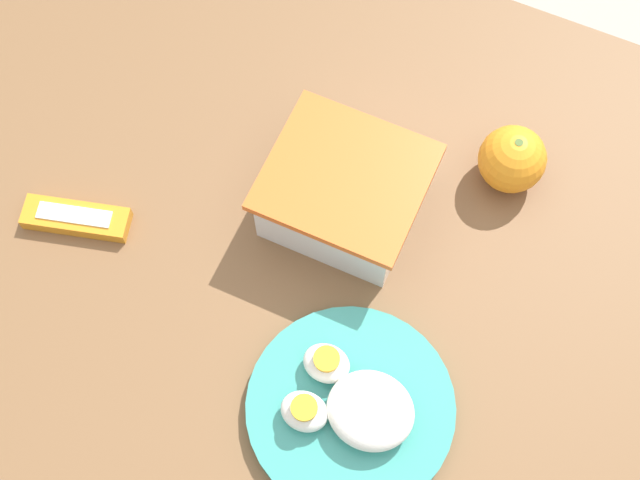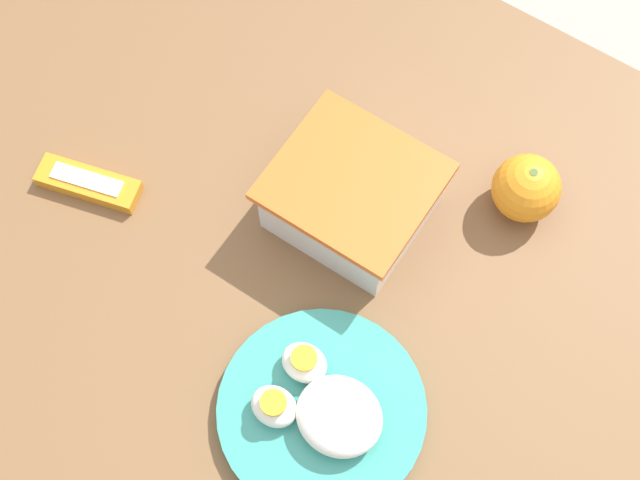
{
  "view_description": "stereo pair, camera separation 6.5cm",
  "coord_description": "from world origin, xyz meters",
  "px_view_note": "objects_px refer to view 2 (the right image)",
  "views": [
    {
      "loc": [
        0.12,
        -0.36,
        1.72
      ],
      "look_at": [
        -0.05,
        0.01,
        0.79
      ],
      "focal_mm": 50.0,
      "sensor_mm": 36.0,
      "label": 1
    },
    {
      "loc": [
        0.18,
        -0.33,
        1.72
      ],
      "look_at": [
        -0.05,
        0.01,
        0.79
      ],
      "focal_mm": 50.0,
      "sensor_mm": 36.0,
      "label": 2
    }
  ],
  "objects_px": {
    "food_container": "(352,199)",
    "candy_bar": "(89,183)",
    "rice_plate": "(322,409)",
    "orange_fruit": "(526,188)"
  },
  "relations": [
    {
      "from": "orange_fruit",
      "to": "candy_bar",
      "type": "distance_m",
      "value": 0.52
    },
    {
      "from": "food_container",
      "to": "rice_plate",
      "type": "height_order",
      "value": "food_container"
    },
    {
      "from": "rice_plate",
      "to": "candy_bar",
      "type": "relative_size",
      "value": 1.73
    },
    {
      "from": "orange_fruit",
      "to": "candy_bar",
      "type": "xyz_separation_m",
      "value": [
        -0.44,
        -0.27,
        -0.03
      ]
    },
    {
      "from": "orange_fruit",
      "to": "rice_plate",
      "type": "bearing_deg",
      "value": -99.53
    },
    {
      "from": "rice_plate",
      "to": "candy_bar",
      "type": "xyz_separation_m",
      "value": [
        -0.38,
        0.07,
        -0.01
      ]
    },
    {
      "from": "food_container",
      "to": "candy_bar",
      "type": "distance_m",
      "value": 0.32
    },
    {
      "from": "orange_fruit",
      "to": "rice_plate",
      "type": "height_order",
      "value": "orange_fruit"
    },
    {
      "from": "rice_plate",
      "to": "orange_fruit",
      "type": "bearing_deg",
      "value": 80.47
    },
    {
      "from": "orange_fruit",
      "to": "rice_plate",
      "type": "distance_m",
      "value": 0.35
    }
  ]
}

